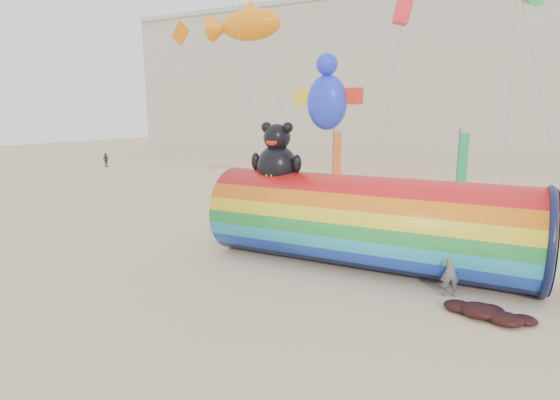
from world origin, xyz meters
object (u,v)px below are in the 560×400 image
at_px(windsock_assembly, 366,220).
at_px(fabric_bundle, 487,313).
at_px(hotel_building, 343,84).
at_px(kite_handler, 450,272).

relative_size(windsock_assembly, fabric_bundle, 4.83).
bearing_deg(fabric_bundle, hotel_building, 113.88).
relative_size(hotel_building, windsock_assembly, 4.78).
relative_size(kite_handler, fabric_bundle, 0.66).
bearing_deg(windsock_assembly, fabric_bundle, -31.68).
bearing_deg(hotel_building, kite_handler, -66.83).
xyz_separation_m(windsock_assembly, kite_handler, (3.40, -1.65, -1.07)).
bearing_deg(fabric_bundle, kite_handler, 135.37).
distance_m(hotel_building, fabric_bundle, 52.68).
height_order(windsock_assembly, kite_handler, windsock_assembly).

